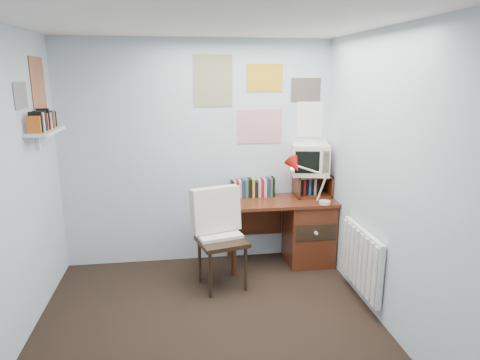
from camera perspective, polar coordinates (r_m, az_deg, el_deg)
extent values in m
plane|color=black|center=(3.66, -3.66, -21.51)|extent=(3.50, 3.50, 0.00)
cube|color=silver|center=(4.81, -5.63, 3.44)|extent=(3.00, 0.02, 2.50)
cube|color=silver|center=(3.54, 20.94, -1.26)|extent=(0.02, 3.50, 2.50)
cube|color=white|center=(3.01, -4.44, 21.10)|extent=(3.00, 3.50, 0.02)
cube|color=#572514|center=(4.79, 5.51, -2.85)|extent=(1.20, 0.55, 0.03)
cube|color=#572514|center=(5.00, 9.11, -6.84)|extent=(0.50, 0.50, 0.72)
cylinder|color=#572514|center=(4.60, -0.76, -8.53)|extent=(0.04, 0.04, 0.72)
cylinder|color=#572514|center=(5.04, -1.48, -6.50)|extent=(0.04, 0.04, 0.72)
cube|color=#572514|center=(5.08, 1.98, -5.66)|extent=(0.64, 0.02, 0.30)
cube|color=black|center=(4.34, -2.44, -8.19)|extent=(0.60, 0.59, 0.98)
cube|color=red|center=(4.65, 11.35, -0.50)|extent=(0.32, 0.27, 0.45)
cube|color=#572514|center=(4.96, 9.61, -0.68)|extent=(0.40, 0.30, 0.25)
cube|color=beige|center=(4.90, 9.35, 2.95)|extent=(0.47, 0.45, 0.38)
cube|color=#572514|center=(4.88, 2.29, -0.92)|extent=(0.60, 0.14, 0.22)
cube|color=white|center=(4.26, 15.88, -10.18)|extent=(0.09, 0.80, 0.60)
cube|color=white|center=(4.27, -24.49, 5.95)|extent=(0.20, 0.62, 0.24)
cube|color=white|center=(4.82, 2.69, 10.70)|extent=(1.20, 0.01, 0.90)
cube|color=white|center=(4.27, -26.24, 10.90)|extent=(0.01, 0.70, 0.60)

